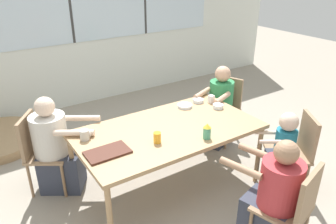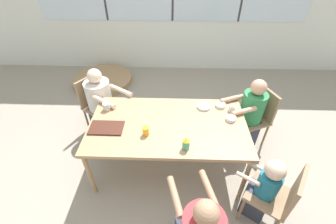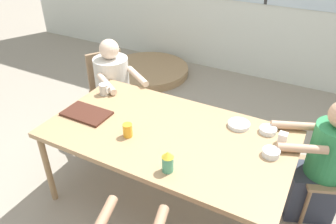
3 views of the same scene
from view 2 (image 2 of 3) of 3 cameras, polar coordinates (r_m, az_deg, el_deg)
The scene contains 18 objects.
ground_plane at distance 3.15m, azimuth 0.00°, elevation -12.71°, with size 16.00×16.00×0.00m, color gray.
wall_back_with_windows at distance 4.79m, azimuth 1.21°, elevation 26.56°, with size 8.40×0.08×2.80m.
dining_table at distance 2.66m, azimuth 0.00°, elevation -3.83°, with size 1.84×1.02×0.72m.
chair_for_man_blue_shirt at distance 3.52m, azimuth -18.14°, elevation 2.92°, with size 0.55×0.55×0.85m.
chair_for_man_teal_shirt at distance 3.35m, azimuth 21.96°, elevation -0.24°, with size 0.52×0.52×0.85m.
chair_for_toddler at distance 2.53m, azimuth 26.66°, elevation -18.36°, with size 0.56×0.56×0.85m.
person_man_blue_shirt at distance 3.43m, azimuth -16.14°, elevation 1.41°, with size 0.72×0.64×1.06m.
person_man_teal_shirt at distance 3.27m, azimuth 19.57°, elevation -1.28°, with size 0.62×0.49×1.06m.
person_toddler at distance 2.59m, azimuth 22.74°, elevation -18.01°, with size 0.43×0.39×0.89m.
food_tray_dark at distance 2.66m, azimuth -15.37°, elevation -3.88°, with size 0.38×0.23×0.02m.
coffee_mug at distance 2.90m, azimuth -15.32°, elevation 1.37°, with size 0.09×0.09×0.10m.
sippy_cup at distance 2.31m, azimuth 4.61°, elevation -7.88°, with size 0.08×0.08×0.15m.
juice_glass at distance 2.47m, azimuth -5.68°, elevation -4.84°, with size 0.07×0.07×0.10m.
milk_carton_small at distance 2.88m, azimuth 15.90°, elevation 0.89°, with size 0.06×0.06×0.09m.
bowl_white_shallow at distance 2.94m, azimuth 13.22°, elevation 1.68°, with size 0.13×0.13×0.04m.
bowl_cereal at distance 2.76m, azimuth 15.69°, elevation -1.61°, with size 0.12×0.12×0.05m.
bowl_fruit at distance 2.89m, azimuth 9.07°, elevation 1.40°, with size 0.17×0.17×0.03m.
folded_table_stack at distance 4.87m, azimuth -16.21°, elevation 7.83°, with size 1.18×1.18×0.12m.
Camera 2 is at (0.06, -1.94, 2.49)m, focal length 24.00 mm.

